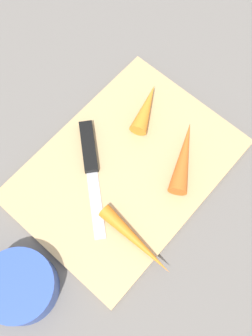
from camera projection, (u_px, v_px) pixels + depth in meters
ground_plane at (126, 171)px, 0.67m from camera, size 1.40×1.40×0.00m
cutting_board at (126, 169)px, 0.67m from camera, size 0.36×0.26×0.01m
knife at (90, 154)px, 0.67m from camera, size 0.14×0.17×0.01m
carrot_longest at (136, 240)px, 0.61m from camera, size 0.03×0.14×0.02m
carrot_shortest at (146, 108)px, 0.69m from camera, size 0.10×0.06×0.03m
carrot_medium at (184, 157)px, 0.65m from camera, size 0.12×0.09×0.03m
small_bowl at (20, 287)px, 0.58m from camera, size 0.11×0.11×0.05m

